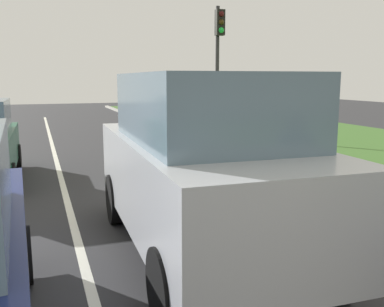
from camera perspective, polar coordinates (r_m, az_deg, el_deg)
name	(u,v)px	position (r m, az deg, el deg)	size (l,w,h in m)	color
ground_plane	(90,171)	(10.79, -13.37, -2.26)	(60.00, 60.00, 0.00)	#2D2D30
lane_line_center	(60,173)	(10.74, -17.08, -2.47)	(0.12, 32.00, 0.01)	silver
lane_line_right_edge	(225,161)	(11.73, 4.38, -1.04)	(0.12, 32.00, 0.01)	silver
grass_verge_right	(370,150)	(14.41, 22.45, 0.39)	(9.00, 48.00, 0.06)	#3D6628
curb_right	(242,158)	(11.93, 6.57, -0.62)	(0.24, 48.00, 0.12)	#9E9B93
car_suv_ahead	(203,164)	(5.35, 1.49, -1.45)	(2.07, 4.55, 2.28)	#B7BABF
traffic_light_near_right	(219,49)	(16.22, 3.54, 13.67)	(0.32, 0.50, 4.80)	#2D2D2D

